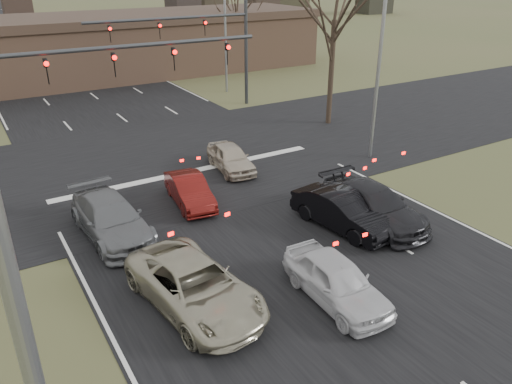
% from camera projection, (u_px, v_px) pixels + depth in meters
% --- Properties ---
extents(ground, '(360.00, 360.00, 0.00)m').
position_uv_depth(ground, '(377.00, 318.00, 14.46)').
color(ground, '#48502A').
rests_on(ground, ground).
extents(road_main, '(14.00, 300.00, 0.02)m').
position_uv_depth(road_main, '(31.00, 47.00, 61.08)').
color(road_main, black).
rests_on(road_main, ground).
extents(road_cross, '(200.00, 14.00, 0.02)m').
position_uv_depth(road_cross, '(175.00, 159.00, 26.11)').
color(road_cross, black).
rests_on(road_cross, ground).
extents(building, '(42.40, 10.40, 5.30)m').
position_uv_depth(building, '(92.00, 47.00, 43.82)').
color(building, '#835E46').
rests_on(building, ground).
extents(mast_arm_near, '(12.12, 0.24, 8.00)m').
position_uv_depth(mast_arm_near, '(65.00, 81.00, 19.98)').
color(mast_arm_near, '#383A3D').
rests_on(mast_arm_near, ground).
extents(mast_arm_far, '(11.12, 0.24, 8.00)m').
position_uv_depth(mast_arm_far, '(209.00, 35.00, 33.15)').
color(mast_arm_far, '#383A3D').
rests_on(mast_arm_far, ground).
extents(streetlight_right_near, '(2.34, 0.25, 10.00)m').
position_uv_depth(streetlight_right_near, '(378.00, 49.00, 24.05)').
color(streetlight_right_near, gray).
rests_on(streetlight_right_near, ground).
extents(streetlight_right_far, '(2.34, 0.25, 10.00)m').
position_uv_depth(streetlight_right_far, '(223.00, 18.00, 37.50)').
color(streetlight_right_far, gray).
rests_on(streetlight_right_far, ground).
extents(car_silver_suv, '(3.02, 5.43, 1.44)m').
position_uv_depth(car_silver_suv, '(195.00, 286.00, 14.65)').
color(car_silver_suv, '#ABA48A').
rests_on(car_silver_suv, ground).
extents(car_white_sedan, '(1.81, 4.13, 1.38)m').
position_uv_depth(car_white_sedan, '(336.00, 280.00, 14.96)').
color(car_white_sedan, silver).
rests_on(car_white_sedan, ground).
extents(car_black_hatch, '(2.10, 4.52, 1.43)m').
position_uv_depth(car_black_hatch, '(343.00, 211.00, 19.10)').
color(car_black_hatch, black).
rests_on(car_black_hatch, ground).
extents(car_charcoal_sedan, '(2.12, 5.07, 1.46)m').
position_uv_depth(car_charcoal_sedan, '(374.00, 205.00, 19.53)').
color(car_charcoal_sedan, black).
rests_on(car_charcoal_sedan, ground).
extents(car_grey_ahead, '(2.29, 5.11, 1.46)m').
position_uv_depth(car_grey_ahead, '(111.00, 218.00, 18.52)').
color(car_grey_ahead, slate).
rests_on(car_grey_ahead, ground).
extents(car_red_ahead, '(1.78, 3.87, 1.23)m').
position_uv_depth(car_red_ahead, '(190.00, 191.00, 21.06)').
color(car_red_ahead, '#5A0F0C').
rests_on(car_red_ahead, ground).
extents(car_silver_ahead, '(2.00, 3.95, 1.29)m').
position_uv_depth(car_silver_ahead, '(231.00, 158.00, 24.54)').
color(car_silver_ahead, '#BFB19A').
rests_on(car_silver_ahead, ground).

